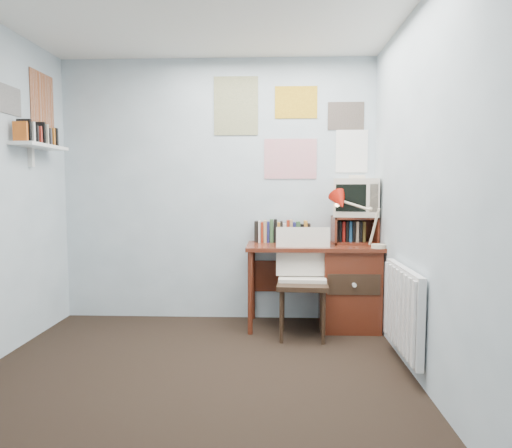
% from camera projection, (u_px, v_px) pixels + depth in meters
% --- Properties ---
extents(ground, '(3.50, 3.50, 0.00)m').
position_uv_depth(ground, '(184.00, 399.00, 2.76)').
color(ground, black).
rests_on(ground, ground).
extents(back_wall, '(3.00, 0.02, 2.50)m').
position_uv_depth(back_wall, '(218.00, 190.00, 4.40)').
color(back_wall, silver).
rests_on(back_wall, ground).
extents(right_wall, '(0.02, 3.50, 2.50)m').
position_uv_depth(right_wall, '(441.00, 193.00, 2.60)').
color(right_wall, silver).
rests_on(right_wall, ground).
extents(desk, '(1.20, 0.55, 0.76)m').
position_uv_depth(desk, '(342.00, 283.00, 4.16)').
color(desk, '#602516').
rests_on(desk, ground).
extents(desk_chair, '(0.49, 0.47, 0.91)m').
position_uv_depth(desk_chair, '(302.00, 285.00, 3.87)').
color(desk_chair, black).
rests_on(desk_chair, ground).
extents(desk_lamp, '(0.35, 0.31, 0.44)m').
position_uv_depth(desk_lamp, '(379.00, 222.00, 3.88)').
color(desk_lamp, red).
rests_on(desk_lamp, desk).
extents(tv_riser, '(0.40, 0.30, 0.25)m').
position_uv_depth(tv_riser, '(354.00, 230.00, 4.22)').
color(tv_riser, '#602516').
rests_on(tv_riser, desk).
extents(crt_tv, '(0.47, 0.44, 0.38)m').
position_uv_depth(crt_tv, '(357.00, 196.00, 4.22)').
color(crt_tv, beige).
rests_on(crt_tv, tv_riser).
extents(book_row, '(0.60, 0.14, 0.22)m').
position_uv_depth(book_row, '(286.00, 231.00, 4.32)').
color(book_row, '#602516').
rests_on(book_row, desk).
extents(radiator, '(0.09, 0.80, 0.60)m').
position_uv_depth(radiator, '(403.00, 309.00, 3.22)').
color(radiator, white).
rests_on(radiator, right_wall).
extents(wall_shelf, '(0.20, 0.62, 0.24)m').
position_uv_depth(wall_shelf, '(40.00, 146.00, 3.78)').
color(wall_shelf, white).
rests_on(wall_shelf, left_wall).
extents(posters_back, '(1.20, 0.01, 0.90)m').
position_uv_depth(posters_back, '(291.00, 127.00, 4.32)').
color(posters_back, white).
rests_on(posters_back, back_wall).
extents(posters_left, '(0.01, 0.70, 0.60)m').
position_uv_depth(posters_left, '(27.00, 100.00, 3.75)').
color(posters_left, white).
rests_on(posters_left, left_wall).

